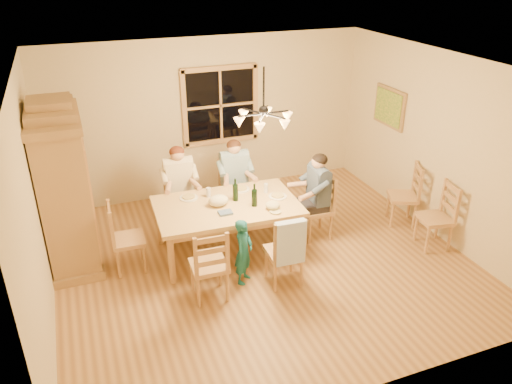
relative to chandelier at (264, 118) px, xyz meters
name	(u,v)px	position (x,y,z in m)	size (l,w,h in m)	color
floor	(263,260)	(0.00, 0.00, -2.08)	(5.50, 5.50, 0.00)	olive
ceiling	(264,66)	(0.00, 0.00, 0.62)	(5.50, 5.00, 0.02)	white
wall_back	(209,117)	(0.00, 2.50, -0.73)	(5.50, 0.02, 2.70)	beige
wall_left	(33,208)	(-2.75, 0.00, -0.73)	(0.02, 5.00, 2.70)	beige
wall_right	(437,145)	(2.75, 0.00, -0.73)	(0.02, 5.00, 2.70)	beige
window	(220,105)	(0.20, 2.47, -0.53)	(1.30, 0.06, 1.30)	black
painting	(389,107)	(2.71, 1.20, -0.48)	(0.06, 0.78, 0.64)	olive
chandelier	(264,118)	(0.00, 0.00, 0.00)	(0.77, 0.68, 0.71)	black
armoire	(66,190)	(-2.42, 1.00, -1.02)	(0.66, 1.40, 2.30)	olive
dining_table	(227,210)	(-0.38, 0.40, -1.41)	(2.02, 1.29, 0.76)	tan
chair_far_left	(181,209)	(-0.83, 1.35, -1.77)	(0.46, 0.44, 0.99)	#A37E48
chair_far_right	(235,201)	(0.05, 1.31, -1.77)	(0.46, 0.44, 0.99)	#A37E48
chair_near_left	(209,276)	(-0.91, -0.51, -1.77)	(0.46, 0.44, 0.99)	#A37E48
chair_near_right	(284,262)	(0.07, -0.55, -1.77)	(0.46, 0.44, 0.99)	#A37E48
chair_end_left	(130,249)	(-1.74, 0.46, -1.77)	(0.44, 0.46, 0.99)	#A37E48
chair_end_right	(316,218)	(0.99, 0.34, -1.77)	(0.44, 0.46, 0.99)	#A37E48
adult_woman	(179,177)	(-0.83, 1.35, -1.24)	(0.41, 0.44, 0.87)	beige
adult_plaid_man	(235,170)	(0.05, 1.31, -1.24)	(0.41, 0.44, 0.87)	#306585
adult_slate_man	(317,186)	(0.99, 0.34, -1.24)	(0.44, 0.41, 0.87)	#3F4D65
towel	(290,243)	(0.06, -0.74, -1.38)	(0.38, 0.10, 0.58)	#AFC6ED
wine_bottle_a	(235,190)	(-0.23, 0.47, -1.15)	(0.08, 0.08, 0.33)	black
wine_bottle_b	(254,195)	(-0.04, 0.22, -1.15)	(0.08, 0.08, 0.33)	black
plate_woman	(189,198)	(-0.83, 0.77, -1.31)	(0.26, 0.26, 0.02)	white
plate_plaid	(241,189)	(-0.04, 0.77, -1.31)	(0.26, 0.26, 0.02)	white
plate_slate	(278,196)	(0.37, 0.36, -1.31)	(0.26, 0.26, 0.02)	white
wine_glass_a	(208,192)	(-0.55, 0.72, -1.25)	(0.06, 0.06, 0.14)	silver
wine_glass_b	(266,188)	(0.27, 0.55, -1.25)	(0.06, 0.06, 0.14)	silver
cap	(273,205)	(0.16, 0.05, -1.26)	(0.20, 0.20, 0.11)	#BFB77F
napkin	(225,213)	(-0.48, 0.15, -1.30)	(0.18, 0.14, 0.03)	#4C648D
cloth_bundle	(218,201)	(-0.49, 0.41, -1.24)	(0.28, 0.22, 0.15)	beige
child	(244,251)	(-0.41, -0.36, -1.63)	(0.33, 0.22, 0.90)	#18636E
chair_spare_front	(433,228)	(2.45, -0.53, -1.77)	(0.50, 0.51, 0.99)	#A37E48
chair_spare_back	(401,205)	(2.45, 0.23, -1.77)	(0.56, 0.57, 0.99)	#A37E48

